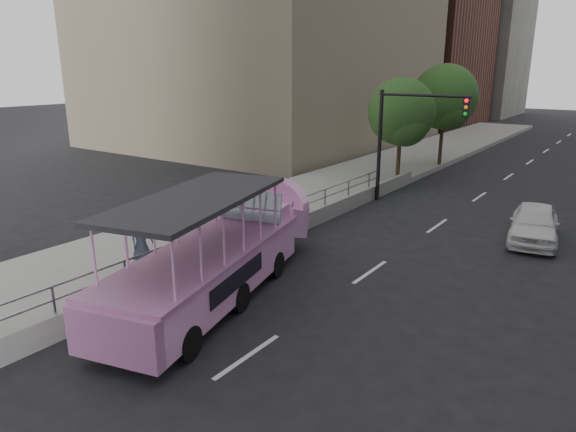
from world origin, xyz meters
name	(u,v)px	position (x,y,z in m)	size (l,w,h in m)	color
ground	(267,311)	(0.00, 0.00, 0.00)	(160.00, 160.00, 0.00)	black
sidewalk	(299,199)	(-5.75, 10.00, 0.15)	(5.50, 80.00, 0.30)	#9A9A95
kerb_wall	(228,249)	(-3.12, 2.00, 0.48)	(0.24, 30.00, 0.36)	#989893
guardrail	(228,230)	(-3.12, 2.00, 1.14)	(0.07, 22.00, 0.71)	#A0A1A5
duck_boat	(223,253)	(-1.81, 0.36, 1.14)	(4.37, 9.51, 3.07)	black
car	(534,223)	(4.52, 10.17, 0.69)	(1.63, 4.03, 1.38)	white
pedestrian_far	(141,237)	(-4.95, 0.02, 1.09)	(0.78, 0.51, 1.59)	#2A323E
parking_sign	(252,210)	(-2.93, 3.00, 1.61)	(0.14, 0.56, 2.52)	black
traffic_signal	(404,129)	(-1.70, 12.50, 3.50)	(4.20, 0.32, 5.20)	black
street_tree_near	(402,115)	(-3.30, 15.93, 3.82)	(3.52, 3.52, 5.72)	#312216
street_tree_far	(446,100)	(-3.10, 21.93, 4.31)	(3.97, 3.97, 6.45)	#312216
midrise_brick	(400,5)	(-18.00, 48.00, 13.00)	(18.00, 16.00, 26.00)	brown
midrise_stone_b	(460,39)	(-16.00, 64.00, 10.00)	(16.00, 14.00, 20.00)	gray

